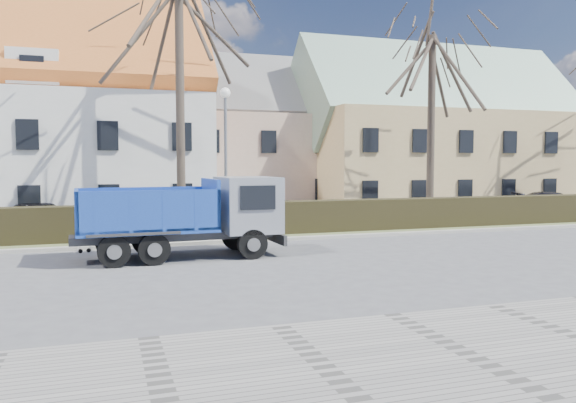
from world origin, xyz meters
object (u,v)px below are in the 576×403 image
object	(u,v)px
dump_truck	(174,217)
parked_car_a	(43,216)
streetlight	(226,161)
parked_car_b	(554,203)
cart_frame	(79,245)

from	to	relation	value
dump_truck	parked_car_a	bearing A→B (deg)	114.87
streetlight	parked_car_a	distance (m)	8.48
dump_truck	streetlight	bearing A→B (deg)	59.87
parked_car_b	dump_truck	bearing A→B (deg)	132.54
cart_frame	parked_car_b	distance (m)	25.69
streetlight	parked_car_a	size ratio (longest dim) A/B	1.58
dump_truck	parked_car_b	xyz separation A→B (m)	(22.12, 8.06, -0.64)
dump_truck	cart_frame	xyz separation A→B (m)	(-2.81, 1.89, -1.00)
dump_truck	cart_frame	size ratio (longest dim) A/B	10.60
cart_frame	parked_car_b	world-z (taller)	parked_car_b
dump_truck	streetlight	xyz separation A→B (m)	(2.67, 5.05, 1.71)
cart_frame	parked_car_b	size ratio (longest dim) A/B	0.14
parked_car_a	parked_car_b	bearing A→B (deg)	-67.44
dump_truck	parked_car_b	bearing A→B (deg)	17.74
cart_frame	streetlight	bearing A→B (deg)	29.90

